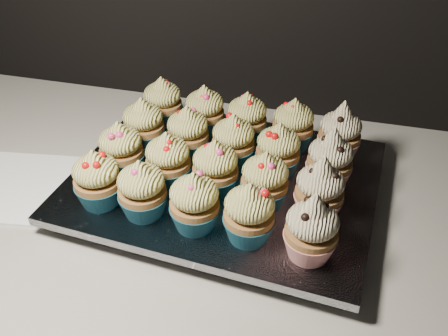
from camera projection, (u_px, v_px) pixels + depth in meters
name	position (u px, v px, depth m)	size (l,w,h in m)	color
worktop	(93.00, 199.00, 0.75)	(2.44, 0.64, 0.04)	beige
napkin	(17.00, 186.00, 0.74)	(0.16, 0.16, 0.00)	white
baking_tray	(224.00, 189.00, 0.72)	(0.39, 0.30, 0.02)	black
foil_lining	(224.00, 180.00, 0.71)	(0.42, 0.33, 0.01)	silver
cupcake_0	(97.00, 179.00, 0.64)	(0.06, 0.06, 0.08)	#16556B
cupcake_1	(142.00, 190.00, 0.63)	(0.06, 0.06, 0.08)	#16556B
cupcake_2	(195.00, 203.00, 0.61)	(0.06, 0.06, 0.08)	#16556B
cupcake_3	(249.00, 214.00, 0.59)	(0.06, 0.06, 0.08)	#16556B
cupcake_4	(312.00, 229.00, 0.57)	(0.06, 0.06, 0.10)	red
cupcake_5	(121.00, 150.00, 0.70)	(0.06, 0.06, 0.08)	#16556B
cupcake_6	(168.00, 161.00, 0.68)	(0.06, 0.06, 0.08)	#16556B
cupcake_7	(215.00, 169.00, 0.66)	(0.06, 0.06, 0.08)	#16556B
cupcake_8	(265.00, 181.00, 0.64)	(0.06, 0.06, 0.08)	#16556B
cupcake_9	(320.00, 190.00, 0.62)	(0.06, 0.06, 0.10)	red
cupcake_10	(144.00, 125.00, 0.75)	(0.06, 0.06, 0.08)	#16556B
cupcake_11	(188.00, 133.00, 0.73)	(0.06, 0.06, 0.08)	#16556B
cupcake_12	(233.00, 142.00, 0.71)	(0.06, 0.06, 0.08)	#16556B
cupcake_13	(278.00, 151.00, 0.70)	(0.06, 0.06, 0.08)	#16556B
cupcake_14	(330.00, 160.00, 0.67)	(0.06, 0.06, 0.10)	red
cupcake_15	(163.00, 103.00, 0.80)	(0.06, 0.06, 0.08)	#16556B
cupcake_16	(205.00, 111.00, 0.78)	(0.06, 0.06, 0.08)	#16556B
cupcake_17	(247.00, 119.00, 0.76)	(0.06, 0.06, 0.08)	#16556B
cupcake_18	(293.00, 125.00, 0.75)	(0.06, 0.06, 0.08)	#16556B
cupcake_19	(340.00, 133.00, 0.73)	(0.06, 0.06, 0.10)	red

